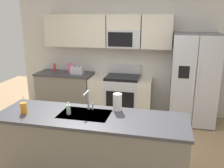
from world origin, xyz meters
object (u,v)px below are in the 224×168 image
at_px(refrigerator, 194,79).
at_px(bottle_pink, 70,68).
at_px(paper_towel_roll, 117,102).
at_px(drink_cup_orange, 24,108).
at_px(pepper_mill, 55,68).
at_px(toaster, 77,70).
at_px(range_oven, 121,96).
at_px(sink_faucet, 88,99).
at_px(soap_dispenser, 69,109).

xyz_separation_m(refrigerator, bottle_pink, (-2.69, 0.01, 0.10)).
bearing_deg(paper_towel_roll, drink_cup_orange, -162.05).
distance_m(refrigerator, pepper_mill, 3.08).
distance_m(toaster, paper_towel_roll, 2.34).
xyz_separation_m(range_oven, sink_faucet, (-0.07, -2.07, 0.62)).
bearing_deg(toaster, pepper_mill, 174.98).
bearing_deg(soap_dispenser, pepper_mill, 119.60).
bearing_deg(range_oven, soap_dispenser, -97.00).
height_order(drink_cup_orange, soap_dispenser, drink_cup_orange).
relative_size(pepper_mill, sink_faucet, 0.73).
bearing_deg(bottle_pink, range_oven, 2.98).
distance_m(refrigerator, drink_cup_orange, 3.32).
distance_m(sink_faucet, paper_towel_roll, 0.41).
height_order(refrigerator, soap_dispenser, refrigerator).
xyz_separation_m(sink_faucet, drink_cup_orange, (-0.82, -0.30, -0.09)).
bearing_deg(range_oven, paper_towel_roll, -80.55).
relative_size(toaster, bottle_pink, 1.15).
distance_m(range_oven, soap_dispenser, 2.35).
xyz_separation_m(range_oven, toaster, (-1.00, -0.05, 0.55)).
xyz_separation_m(drink_cup_orange, paper_towel_roll, (1.21, 0.39, 0.04)).
relative_size(pepper_mill, bottle_pink, 0.85).
height_order(drink_cup_orange, paper_towel_roll, drink_cup_orange).
xyz_separation_m(toaster, paper_towel_roll, (1.33, -1.93, 0.03)).
relative_size(toaster, paper_towel_roll, 1.17).
relative_size(bottle_pink, drink_cup_orange, 0.91).
distance_m(refrigerator, soap_dispenser, 2.84).
distance_m(toaster, pepper_mill, 0.57).
distance_m(refrigerator, sink_faucet, 2.55).
bearing_deg(refrigerator, pepper_mill, 178.71).
distance_m(bottle_pink, soap_dispenser, 2.38).
relative_size(range_oven, bottle_pink, 5.59).
bearing_deg(soap_dispenser, paper_towel_roll, 25.53).
bearing_deg(range_oven, pepper_mill, -179.91).
height_order(pepper_mill, sink_faucet, sink_faucet).
bearing_deg(toaster, drink_cup_orange, -87.22).
height_order(toaster, drink_cup_orange, drink_cup_orange).
bearing_deg(sink_faucet, bottle_pink, 118.82).
bearing_deg(sink_faucet, soap_dispenser, -136.72).
relative_size(refrigerator, toaster, 6.61).
xyz_separation_m(drink_cup_orange, soap_dispenser, (0.61, 0.10, -0.01)).
bearing_deg(toaster, refrigerator, -0.44).
bearing_deg(refrigerator, drink_cup_orange, -136.21).
bearing_deg(paper_towel_roll, pepper_mill, 133.81).
bearing_deg(range_oven, toaster, -176.98).
xyz_separation_m(refrigerator, paper_towel_roll, (-1.19, -1.91, 0.09)).
xyz_separation_m(soap_dispenser, paper_towel_roll, (0.61, 0.29, 0.05)).
distance_m(range_oven, bottle_pink, 1.31).
xyz_separation_m(pepper_mill, paper_towel_roll, (1.90, -1.98, 0.02)).
distance_m(sink_faucet, soap_dispenser, 0.31).
height_order(pepper_mill, soap_dispenser, pepper_mill).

